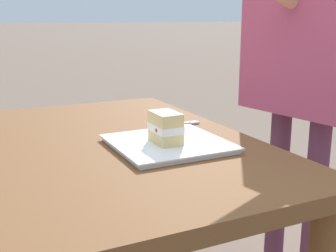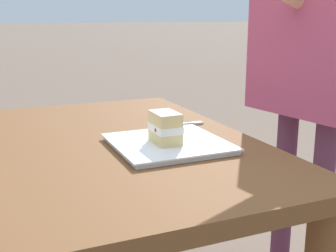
% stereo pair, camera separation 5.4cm
% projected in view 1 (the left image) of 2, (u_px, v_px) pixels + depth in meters
% --- Properties ---
extents(patio_table, '(1.10, 0.77, 0.74)m').
position_uv_depth(patio_table, '(108.00, 184.00, 1.23)').
color(patio_table, brown).
rests_on(patio_table, ground).
extents(dessert_plate, '(0.28, 0.28, 0.02)m').
position_uv_depth(dessert_plate, '(168.00, 144.00, 1.15)').
color(dessert_plate, white).
rests_on(dessert_plate, patio_table).
extents(cake_slice, '(0.09, 0.07, 0.08)m').
position_uv_depth(cake_slice, '(166.00, 128.00, 1.12)').
color(cake_slice, '#E0C17A').
rests_on(cake_slice, dessert_plate).
extents(dessert_fork, '(0.02, 0.17, 0.01)m').
position_uv_depth(dessert_fork, '(177.00, 124.00, 1.37)').
color(dessert_fork, silver).
rests_on(dessert_fork, patio_table).
extents(diner_person, '(0.44, 0.56, 1.51)m').
position_uv_depth(diner_person, '(306.00, 37.00, 1.39)').
color(diner_person, '#5D3049').
rests_on(diner_person, ground).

